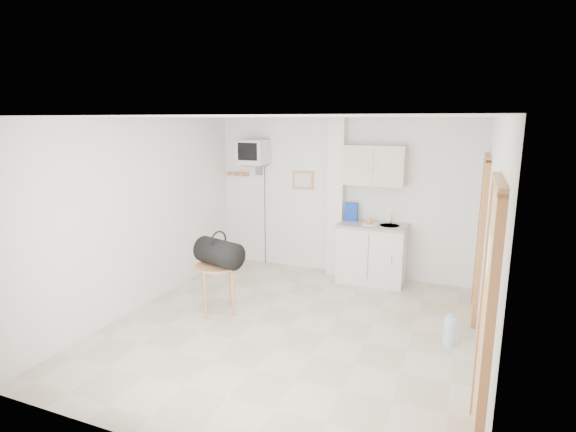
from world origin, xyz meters
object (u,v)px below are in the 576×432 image
at_px(round_table, 217,272).
at_px(duffel_bag, 219,252).
at_px(crt_television, 253,153).
at_px(water_bottle, 449,331).

relative_size(round_table, duffel_bag, 0.94).
bearing_deg(crt_television, water_bottle, -28.29).
xyz_separation_m(crt_television, round_table, (0.41, -1.93, -1.39)).
bearing_deg(round_table, crt_television, 102.10).
height_order(round_table, duffel_bag, duffel_bag).
bearing_deg(round_table, water_bottle, 3.56).
height_order(crt_television, round_table, crt_television).
distance_m(round_table, water_bottle, 2.88).
bearing_deg(round_table, duffel_bag, -14.84).
xyz_separation_m(round_table, water_bottle, (2.85, 0.18, -0.38)).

